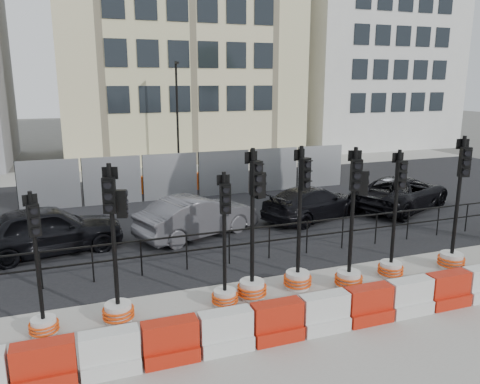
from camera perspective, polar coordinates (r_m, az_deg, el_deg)
name	(u,v)px	position (r m, az deg, el deg)	size (l,w,h in m)	color
ground	(287,275)	(12.54, 5.77, -10.03)	(120.00, 120.00, 0.00)	#51514C
sidewalk_near	(351,330)	(10.20, 13.37, -16.06)	(40.00, 6.00, 0.02)	gray
road	(211,208)	(18.73, -3.53, -1.99)	(40.00, 14.00, 0.03)	black
sidewalk_far	(167,170)	(27.27, -8.92, 2.72)	(40.00, 4.00, 0.02)	gray
building_cream	(174,19)	(33.33, -8.07, 20.17)	(15.00, 10.06, 18.00)	beige
building_white	(365,41)	(39.26, 15.01, 17.34)	(12.00, 9.06, 16.00)	silver
kerb_railing	(269,236)	(13.31, 3.60, -5.41)	(18.00, 0.04, 1.00)	black
heras_fencing	(193,179)	(21.20, -5.74, 1.63)	(14.33, 1.72, 2.00)	#95979D
lamp_post_far	(177,114)	(25.98, -7.64, 9.39)	(0.12, 0.56, 6.00)	black
barrier_row	(346,310)	(10.18, 12.85, -13.83)	(16.75, 0.50, 0.80)	#B61B0E
traffic_signal_a	(42,307)	(10.29, -22.99, -12.77)	(0.58, 0.58, 2.96)	silver
traffic_signal_b	(117,286)	(10.23, -14.75, -11.05)	(0.67, 0.67, 3.40)	silver
traffic_signal_c	(225,279)	(10.65, -1.86, -10.60)	(0.61, 0.61, 3.09)	silver
traffic_signal_d	(253,264)	(10.91, 1.58, -8.81)	(0.70, 0.70, 3.54)	silver
traffic_signal_e	(299,261)	(11.53, 7.15, -8.30)	(0.69, 0.69, 3.52)	silver
traffic_signal_f	(351,256)	(11.75, 13.32, -7.59)	(0.69, 0.69, 3.49)	silver
traffic_signal_g	(392,252)	(12.72, 18.06, -6.96)	(0.66, 0.66, 3.33)	silver
traffic_signal_h	(453,242)	(13.85, 24.57, -5.62)	(0.71, 0.71, 3.61)	silver
car_a	(48,230)	(14.83, -22.41, -4.27)	(4.51, 2.42, 1.46)	black
car_b	(198,216)	(15.32, -5.18, -2.95)	(4.34, 2.78, 1.35)	#4D4C51
car_c	(313,203)	(17.38, 8.84, -1.31)	(4.54, 3.02, 1.22)	black
car_d	(401,193)	(19.58, 19.08, -0.07)	(5.26, 3.96, 1.33)	black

